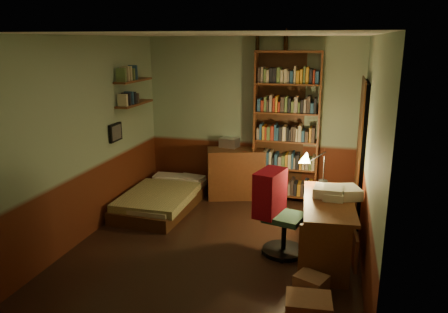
% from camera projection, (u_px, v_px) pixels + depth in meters
% --- Properties ---
extents(floor, '(3.50, 4.00, 0.02)m').
position_uv_depth(floor, '(219.00, 244.00, 5.63)').
color(floor, black).
rests_on(floor, ground).
extents(ceiling, '(3.50, 4.00, 0.02)m').
position_uv_depth(ceiling, '(218.00, 34.00, 4.95)').
color(ceiling, silver).
rests_on(ceiling, wall_back).
extents(wall_back, '(3.50, 0.02, 2.60)m').
position_uv_depth(wall_back, '(252.00, 118.00, 7.16)').
color(wall_back, gray).
rests_on(wall_back, ground).
extents(wall_left, '(0.02, 4.00, 2.60)m').
position_uv_depth(wall_left, '(90.00, 138.00, 5.73)').
color(wall_left, gray).
rests_on(wall_left, ground).
extents(wall_right, '(0.02, 4.00, 2.60)m').
position_uv_depth(wall_right, '(371.00, 155.00, 4.85)').
color(wall_right, gray).
rests_on(wall_right, ground).
extents(wall_front, '(3.50, 0.02, 2.60)m').
position_uv_depth(wall_front, '(149.00, 204.00, 3.41)').
color(wall_front, gray).
rests_on(wall_front, ground).
extents(doorway, '(0.06, 0.90, 2.00)m').
position_uv_depth(doorway, '(361.00, 153.00, 6.15)').
color(doorway, black).
rests_on(doorway, ground).
extents(door_trim, '(0.02, 0.98, 2.08)m').
position_uv_depth(door_trim, '(358.00, 153.00, 6.16)').
color(door_trim, '#3C2211').
rests_on(door_trim, ground).
extents(bed, '(1.00, 1.76, 0.51)m').
position_uv_depth(bed, '(162.00, 192.00, 6.76)').
color(bed, olive).
rests_on(bed, ground).
extents(dresser, '(1.02, 0.72, 0.82)m').
position_uv_depth(dresser, '(236.00, 173.00, 7.22)').
color(dresser, '#592F18').
rests_on(dresser, ground).
extents(mini_stereo, '(0.33, 0.28, 0.16)m').
position_uv_depth(mini_stereo, '(229.00, 142.00, 7.24)').
color(mini_stereo, '#B2B2B7').
rests_on(mini_stereo, dresser).
extents(bookshelf, '(1.04, 0.36, 2.39)m').
position_uv_depth(bookshelf, '(286.00, 128.00, 6.89)').
color(bookshelf, '#592F18').
rests_on(bookshelf, ground).
extents(bottle_left, '(0.06, 0.06, 0.22)m').
position_uv_depth(bottle_left, '(257.00, 43.00, 6.79)').
color(bottle_left, black).
rests_on(bottle_left, bookshelf).
extents(bottle_right, '(0.07, 0.07, 0.26)m').
position_uv_depth(bottle_right, '(286.00, 41.00, 6.67)').
color(bottle_right, black).
rests_on(bottle_right, bookshelf).
extents(desk, '(0.68, 1.41, 0.73)m').
position_uv_depth(desk, '(327.00, 229.00, 5.18)').
color(desk, '#592F18').
rests_on(desk, ground).
extents(paper_stack, '(0.33, 0.38, 0.13)m').
position_uv_depth(paper_stack, '(349.00, 192.00, 5.16)').
color(paper_stack, silver).
rests_on(paper_stack, desk).
extents(desk_lamp, '(0.17, 0.17, 0.51)m').
position_uv_depth(desk_lamp, '(324.00, 163.00, 5.68)').
color(desk_lamp, black).
rests_on(desk_lamp, desk).
extents(office_chair, '(0.66, 0.62, 1.12)m').
position_uv_depth(office_chair, '(285.00, 211.00, 5.24)').
color(office_chair, '#345E47').
rests_on(office_chair, ground).
extents(red_jacket, '(0.36, 0.52, 0.56)m').
position_uv_depth(red_jacket, '(263.00, 142.00, 5.06)').
color(red_jacket, '#B40F22').
rests_on(red_jacket, office_chair).
extents(wall_shelf_lower, '(0.20, 0.90, 0.03)m').
position_uv_depth(wall_shelf_lower, '(135.00, 104.00, 6.65)').
color(wall_shelf_lower, '#592F18').
rests_on(wall_shelf_lower, wall_left).
extents(wall_shelf_upper, '(0.20, 0.90, 0.03)m').
position_uv_depth(wall_shelf_upper, '(134.00, 81.00, 6.56)').
color(wall_shelf_upper, '#592F18').
rests_on(wall_shelf_upper, wall_left).
extents(framed_picture, '(0.04, 0.32, 0.26)m').
position_uv_depth(framed_picture, '(115.00, 132.00, 6.29)').
color(framed_picture, black).
rests_on(framed_picture, wall_left).
extents(cardboard_box_a, '(0.44, 0.37, 0.31)m').
position_uv_depth(cardboard_box_a, '(308.00, 313.00, 3.95)').
color(cardboard_box_a, '#875C42').
rests_on(cardboard_box_a, ground).
extents(cardboard_box_b, '(0.38, 0.35, 0.21)m').
position_uv_depth(cardboard_box_b, '(311.00, 285.00, 4.48)').
color(cardboard_box_b, '#875C42').
rests_on(cardboard_box_b, ground).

